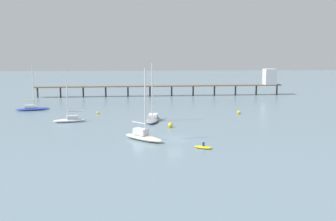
# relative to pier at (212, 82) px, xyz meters

# --- Properties ---
(ground_plane) EXTENTS (400.00, 400.00, 0.00)m
(ground_plane) POSITION_rel_pier_xyz_m (-16.24, -60.36, -4.28)
(ground_plane) COLOR slate
(pier) EXTENTS (76.75, 6.55, 8.27)m
(pier) POSITION_rel_pier_xyz_m (0.00, 0.00, 0.00)
(pier) COLOR brown
(pier) RESTS_ON ground_plane
(sailboat_blue) EXTENTS (8.12, 3.62, 10.66)m
(sailboat_blue) POSITION_rel_pier_xyz_m (-48.19, -27.99, -3.61)
(sailboat_blue) COLOR #2D4CB7
(sailboat_blue) RESTS_ON ground_plane
(sailboat_gray) EXTENTS (3.57, 9.13, 11.85)m
(sailboat_gray) POSITION_rel_pier_xyz_m (-19.61, -43.55, -3.63)
(sailboat_gray) COLOR gray
(sailboat_gray) RESTS_ON ground_plane
(sailboat_cream) EXTENTS (7.17, 6.92, 11.66)m
(sailboat_cream) POSITION_rel_pier_xyz_m (-21.50, -60.88, -3.49)
(sailboat_cream) COLOR beige
(sailboat_cream) RESTS_ON ground_plane
(sailboat_white) EXTENTS (6.87, 3.19, 8.62)m
(sailboat_white) POSITION_rel_pier_xyz_m (-36.32, -43.90, -3.67)
(sailboat_white) COLOR white
(sailboat_white) RESTS_ON ground_plane
(dinghy_yellow) EXTENTS (3.03, 2.43, 1.14)m
(dinghy_yellow) POSITION_rel_pier_xyz_m (-12.51, -66.66, -4.07)
(dinghy_yellow) COLOR yellow
(dinghy_yellow) RESTS_ON ground_plane
(mooring_buoy_near) EXTENTS (0.79, 0.79, 0.79)m
(mooring_buoy_near) POSITION_rel_pier_xyz_m (0.11, -36.01, -3.89)
(mooring_buoy_near) COLOR yellow
(mooring_buoy_near) RESTS_ON ground_plane
(mooring_buoy_outer) EXTENTS (0.90, 0.90, 0.90)m
(mooring_buoy_outer) POSITION_rel_pier_xyz_m (-16.41, -50.47, -3.83)
(mooring_buoy_outer) COLOR yellow
(mooring_buoy_outer) RESTS_ON ground_plane
(mooring_buoy_far) EXTENTS (0.57, 0.57, 0.57)m
(mooring_buoy_far) POSITION_rel_pier_xyz_m (-31.83, -34.15, -4.00)
(mooring_buoy_far) COLOR yellow
(mooring_buoy_far) RESTS_ON ground_plane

